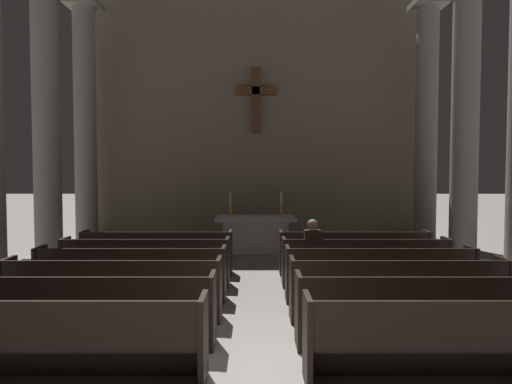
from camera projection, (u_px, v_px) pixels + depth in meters
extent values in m
plane|color=gray|center=(256.00, 383.00, 4.94)|extent=(80.00, 80.00, 0.00)
cube|color=black|center=(54.00, 344.00, 4.92)|extent=(3.13, 0.40, 0.05)
cube|color=black|center=(44.00, 325.00, 4.68)|extent=(3.13, 0.05, 0.50)
cube|color=black|center=(61.00, 357.00, 5.11)|extent=(3.13, 0.04, 0.40)
cube|color=black|center=(204.00, 340.00, 4.90)|extent=(0.06, 0.50, 0.95)
cube|color=black|center=(89.00, 313.00, 5.96)|extent=(3.13, 0.40, 0.05)
cube|color=black|center=(82.00, 297.00, 5.73)|extent=(3.13, 0.05, 0.50)
cube|color=black|center=(94.00, 326.00, 6.16)|extent=(3.13, 0.04, 0.40)
cube|color=black|center=(213.00, 310.00, 5.94)|extent=(0.06, 0.50, 0.95)
cube|color=black|center=(114.00, 292.00, 7.01)|extent=(3.13, 0.40, 0.05)
cube|color=black|center=(109.00, 277.00, 6.77)|extent=(3.13, 0.05, 0.50)
cube|color=black|center=(118.00, 303.00, 7.20)|extent=(3.13, 0.04, 0.40)
cube|color=black|center=(219.00, 289.00, 6.99)|extent=(0.06, 0.50, 0.95)
cube|color=black|center=(8.00, 289.00, 6.99)|extent=(0.06, 0.50, 0.95)
cube|color=black|center=(133.00, 276.00, 8.05)|extent=(3.13, 0.40, 0.05)
cube|color=black|center=(129.00, 263.00, 7.82)|extent=(3.13, 0.05, 0.50)
cube|color=black|center=(135.00, 286.00, 8.24)|extent=(3.13, 0.04, 0.40)
cube|color=black|center=(224.00, 274.00, 8.03)|extent=(0.06, 0.50, 0.95)
cube|color=black|center=(40.00, 274.00, 8.03)|extent=(0.06, 0.50, 0.95)
cube|color=black|center=(147.00, 264.00, 9.10)|extent=(3.13, 0.40, 0.05)
cube|color=black|center=(144.00, 252.00, 8.86)|extent=(3.13, 0.05, 0.50)
cube|color=black|center=(149.00, 273.00, 9.29)|extent=(3.13, 0.04, 0.40)
cube|color=black|center=(228.00, 262.00, 9.08)|extent=(0.06, 0.50, 0.95)
cube|color=black|center=(65.00, 262.00, 9.08)|extent=(0.06, 0.50, 0.95)
cube|color=black|center=(158.00, 254.00, 10.14)|extent=(3.13, 0.40, 0.05)
cube|color=black|center=(156.00, 244.00, 9.91)|extent=(3.13, 0.05, 0.50)
cube|color=black|center=(160.00, 263.00, 10.33)|extent=(3.13, 0.04, 0.40)
cube|color=black|center=(231.00, 252.00, 10.12)|extent=(0.06, 0.50, 0.95)
cube|color=black|center=(85.00, 252.00, 10.12)|extent=(0.06, 0.50, 0.95)
cube|color=black|center=(458.00, 344.00, 4.92)|extent=(3.13, 0.40, 0.05)
cube|color=black|center=(468.00, 325.00, 4.68)|extent=(3.13, 0.05, 0.50)
cube|color=black|center=(450.00, 358.00, 5.11)|extent=(3.13, 0.04, 0.40)
cube|color=black|center=(308.00, 340.00, 4.90)|extent=(0.06, 0.50, 0.95)
cube|color=black|center=(422.00, 313.00, 5.96)|extent=(3.13, 0.40, 0.05)
cube|color=black|center=(429.00, 297.00, 5.72)|extent=(3.13, 0.05, 0.50)
cube|color=black|center=(417.00, 326.00, 6.15)|extent=(3.13, 0.04, 0.40)
cube|color=black|center=(299.00, 310.00, 5.94)|extent=(0.06, 0.50, 0.95)
cube|color=black|center=(398.00, 292.00, 7.01)|extent=(3.13, 0.40, 0.05)
cube|color=black|center=(402.00, 277.00, 6.77)|extent=(3.13, 0.05, 0.50)
cube|color=black|center=(394.00, 303.00, 7.20)|extent=(3.13, 0.04, 0.40)
cube|color=black|center=(292.00, 289.00, 6.99)|extent=(0.06, 0.50, 0.95)
cube|color=black|center=(504.00, 289.00, 6.98)|extent=(0.06, 0.50, 0.95)
cube|color=black|center=(379.00, 276.00, 8.05)|extent=(3.13, 0.40, 0.05)
cube|color=black|center=(383.00, 263.00, 7.81)|extent=(3.13, 0.05, 0.50)
cube|color=black|center=(376.00, 286.00, 8.24)|extent=(3.13, 0.04, 0.40)
cube|color=black|center=(288.00, 274.00, 8.03)|extent=(0.06, 0.50, 0.95)
cube|color=black|center=(471.00, 274.00, 8.03)|extent=(0.06, 0.50, 0.95)
cube|color=black|center=(365.00, 264.00, 9.10)|extent=(3.13, 0.40, 0.05)
cube|color=black|center=(368.00, 252.00, 8.86)|extent=(3.13, 0.05, 0.50)
cube|color=black|center=(363.00, 273.00, 9.29)|extent=(3.13, 0.04, 0.40)
cube|color=black|center=(284.00, 262.00, 9.08)|extent=(0.06, 0.50, 0.95)
cube|color=black|center=(447.00, 262.00, 9.07)|extent=(0.06, 0.50, 0.95)
cube|color=black|center=(354.00, 254.00, 10.14)|extent=(3.13, 0.40, 0.05)
cube|color=black|center=(356.00, 244.00, 9.90)|extent=(3.13, 0.05, 0.50)
cube|color=black|center=(352.00, 263.00, 10.33)|extent=(3.13, 0.04, 0.40)
cube|color=black|center=(281.00, 252.00, 10.12)|extent=(0.06, 0.50, 0.95)
cube|color=black|center=(427.00, 252.00, 10.12)|extent=(0.06, 0.50, 0.95)
cube|color=gray|center=(50.00, 259.00, 11.28)|extent=(0.90, 0.90, 0.20)
cylinder|color=gray|center=(47.00, 118.00, 11.12)|extent=(0.64, 0.64, 7.03)
cube|color=gray|center=(462.00, 259.00, 11.28)|extent=(0.90, 0.90, 0.20)
cylinder|color=gray|center=(465.00, 118.00, 11.12)|extent=(0.64, 0.64, 7.03)
cube|color=gray|center=(88.00, 243.00, 13.82)|extent=(0.90, 0.90, 0.20)
cylinder|color=gray|center=(86.00, 128.00, 13.66)|extent=(0.64, 0.64, 7.03)
cube|color=gray|center=(84.00, 4.00, 13.49)|extent=(0.96, 0.96, 0.16)
cube|color=gray|center=(425.00, 243.00, 13.82)|extent=(0.90, 0.90, 0.20)
cylinder|color=gray|center=(427.00, 128.00, 13.66)|extent=(0.64, 0.64, 7.03)
cube|color=gray|center=(429.00, 4.00, 13.49)|extent=(0.96, 0.96, 0.16)
cube|color=#BCB7AD|center=(256.00, 237.00, 12.78)|extent=(1.76, 0.72, 0.88)
cube|color=#BCB7AD|center=(256.00, 219.00, 12.76)|extent=(2.20, 0.90, 0.12)
cube|color=silver|center=(256.00, 216.00, 12.76)|extent=(2.09, 0.85, 0.01)
cylinder|color=#B79338|center=(231.00, 216.00, 12.76)|extent=(0.16, 0.16, 0.02)
cylinder|color=#B79338|center=(231.00, 209.00, 12.75)|extent=(0.07, 0.07, 0.37)
cylinder|color=silver|center=(231.00, 197.00, 12.73)|extent=(0.04, 0.04, 0.30)
cylinder|color=#B79338|center=(281.00, 216.00, 12.76)|extent=(0.16, 0.16, 0.02)
cylinder|color=#B79338|center=(281.00, 209.00, 12.75)|extent=(0.07, 0.07, 0.37)
cylinder|color=silver|center=(281.00, 197.00, 12.73)|extent=(0.04, 0.04, 0.30)
cube|color=gray|center=(256.00, 114.00, 14.90)|extent=(11.09, 0.25, 8.14)
cube|color=brown|center=(256.00, 101.00, 14.64)|extent=(0.24, 0.24, 2.01)
cube|color=brown|center=(256.00, 91.00, 14.62)|extent=(1.29, 0.24, 0.24)
cube|color=#26262B|center=(311.00, 272.00, 9.29)|extent=(0.24, 0.14, 0.45)
cube|color=#26262B|center=(312.00, 259.00, 9.14)|extent=(0.28, 0.36, 0.12)
cube|color=#2D2319|center=(313.00, 244.00, 9.00)|extent=(0.32, 0.20, 0.54)
sphere|color=#9E7051|center=(313.00, 224.00, 8.98)|extent=(0.20, 0.20, 0.20)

